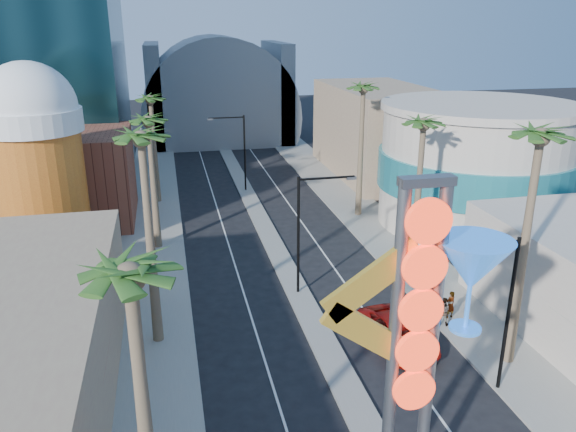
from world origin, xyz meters
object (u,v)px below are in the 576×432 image
object	(u,v)px
red_pickup	(398,333)
pedestrian_a	(450,305)
neon_sign	(437,324)
pedestrian_b	(443,311)

from	to	relation	value
red_pickup	pedestrian_a	distance (m)	4.65
neon_sign	pedestrian_a	bearing A→B (deg)	58.21
pedestrian_a	pedestrian_b	world-z (taller)	pedestrian_a
neon_sign	pedestrian_b	distance (m)	14.36
pedestrian_b	red_pickup	bearing A→B (deg)	52.98
red_pickup	pedestrian_a	bearing A→B (deg)	18.24
red_pickup	pedestrian_b	size ratio (longest dim) A/B	3.35
neon_sign	pedestrian_b	xyz separation A→B (m)	(6.48, 11.15, -6.29)
red_pickup	pedestrian_a	world-z (taller)	pedestrian_a
red_pickup	pedestrian_b	world-z (taller)	pedestrian_b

